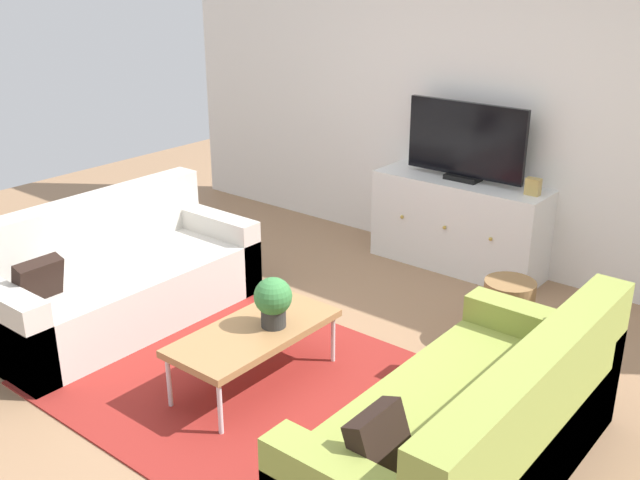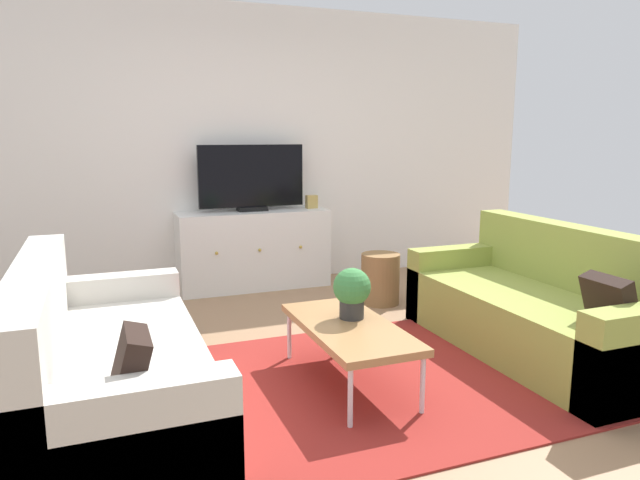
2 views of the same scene
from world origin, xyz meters
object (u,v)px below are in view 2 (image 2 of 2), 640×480
Objects in this scene: couch_right_side at (545,312)px; coffee_table at (349,329)px; potted_plant at (352,291)px; tv_console at (254,249)px; mantel_clock at (312,202)px; flat_screen_tv at (251,178)px; wicker_basket at (380,279)px; couch_left_side at (96,374)px.

coffee_table is at bearing -179.72° from couch_right_side.
coffee_table is 3.44× the size of potted_plant.
couch_right_side is at bearing -3.85° from potted_plant.
tv_console is at bearing 90.47° from potted_plant.
coffee_table is 2.51m from mantel_clock.
coffee_table is 0.74× the size of tv_console.
flat_screen_tv is 2.28× the size of wicker_basket.
couch_left_side reaches higher than potted_plant.
tv_console is (-0.02, 2.28, -0.17)m from potted_plant.
couch_left_side is 1.00× the size of couch_right_side.
couch_right_side is 1.34× the size of tv_console.
couch_right_side is 1.91× the size of flat_screen_tv.
mantel_clock is at bearing 0.00° from tv_console.
potted_plant is at bearing -123.35° from wicker_basket.
potted_plant is at bearing -104.39° from mantel_clock.
couch_left_side and couch_right_side have the same top height.
wicker_basket is at bearing 56.65° from potted_plant.
wicker_basket is (0.95, 1.45, -0.12)m from coffee_table.
wicker_basket is (0.89, 1.35, -0.33)m from potted_plant.
wicker_basket is (0.90, -0.95, -0.84)m from flat_screen_tv.
flat_screen_tv is at bearing 90.46° from potted_plant.
potted_plant is at bearing -89.53° from tv_console.
couch_right_side reaches higher than wicker_basket.
flat_screen_tv is at bearing 90.00° from tv_console.
couch_right_side reaches higher than coffee_table.
coffee_table is at bearing -91.08° from flat_screen_tv.
couch_right_side is 14.93× the size of mantel_clock.
couch_left_side is 1.81× the size of coffee_table.
coffee_table is 1.74m from wicker_basket.
mantel_clock reaches higher than potted_plant.
couch_left_side is 14.93× the size of mantel_clock.
flat_screen_tv is 1.56m from wicker_basket.
flat_screen_tv reaches higher than potted_plant.
couch_right_side is 1.44m from potted_plant.
coffee_table is at bearing -91.08° from tv_console.
mantel_clock is (0.65, 2.38, 0.47)m from coffee_table.
potted_plant is 0.22× the size of tv_console.
potted_plant is (0.06, 0.10, 0.20)m from coffee_table.
tv_console is at bearing 121.13° from couch_right_side.
tv_console is 0.69m from flat_screen_tv.
couch_left_side is 2.78m from tv_console.
coffee_table is at bearing -105.23° from mantel_clock.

